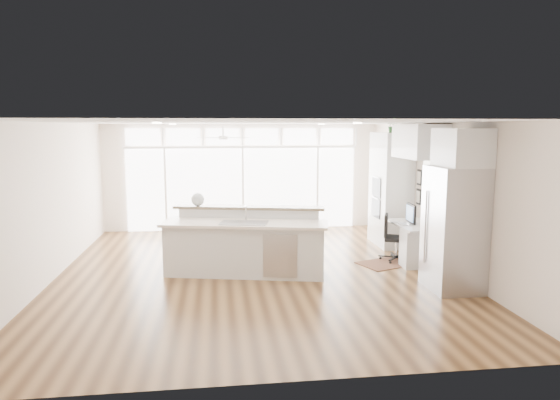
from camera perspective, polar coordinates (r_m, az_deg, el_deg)
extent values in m
cube|color=#472C15|center=(9.20, -2.86, -8.29)|extent=(7.00, 8.00, 0.02)
cube|color=white|center=(8.81, -2.99, 8.85)|extent=(7.00, 8.00, 0.02)
cube|color=silver|center=(12.87, -4.29, 2.65)|extent=(7.00, 0.04, 2.70)
cube|color=silver|center=(5.00, 0.63, -6.37)|extent=(7.00, 0.04, 2.70)
cube|color=silver|center=(9.32, -24.91, -0.27)|extent=(0.04, 8.00, 2.70)
cube|color=silver|center=(9.81, 17.92, 0.49)|extent=(0.04, 8.00, 2.70)
cube|color=white|center=(12.84, -4.26, 1.29)|extent=(5.80, 0.06, 2.08)
cube|color=white|center=(12.75, -4.33, 7.23)|extent=(5.90, 0.06, 0.40)
cube|color=silver|center=(10.04, 17.04, 1.85)|extent=(0.04, 0.85, 0.85)
cube|color=white|center=(11.59, -6.52, 7.59)|extent=(1.16, 1.16, 0.32)
cube|color=white|center=(9.01, -3.08, 8.71)|extent=(3.40, 3.00, 0.02)
cube|color=silver|center=(11.35, 12.54, 1.20)|extent=(0.64, 1.20, 2.50)
cube|color=silver|center=(10.10, 15.04, -4.77)|extent=(0.72, 1.30, 0.76)
cube|color=silver|center=(9.87, 15.69, 6.46)|extent=(0.64, 1.30, 0.64)
cube|color=#A7A7AC|center=(8.50, 19.29, -3.12)|extent=(0.76, 0.90, 2.00)
cube|color=silver|center=(8.38, 20.08, 5.65)|extent=(0.64, 0.90, 0.60)
cube|color=black|center=(10.62, 15.64, 1.43)|extent=(0.06, 0.22, 0.80)
cube|color=silver|center=(8.95, -4.00, -4.85)|extent=(3.10, 1.71, 1.16)
cube|color=#331A10|center=(9.93, 11.97, -7.11)|extent=(1.17, 1.02, 0.01)
cube|color=black|center=(10.11, 13.17, -4.25)|extent=(0.61, 0.59, 0.91)
sphere|color=silver|center=(9.40, -9.38, 0.07)|extent=(0.31, 0.31, 0.25)
cube|color=black|center=(9.96, 14.74, -1.50)|extent=(0.12, 0.50, 0.41)
cube|color=silver|center=(9.93, 13.79, -2.66)|extent=(0.12, 0.31, 0.02)
imported|color=#285D29|center=(11.26, 12.76, 8.14)|extent=(0.29, 0.32, 0.24)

